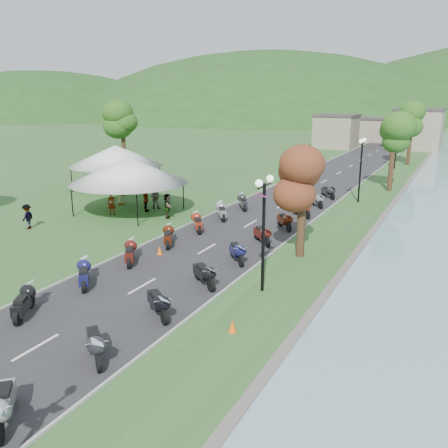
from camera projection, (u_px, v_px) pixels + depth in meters
The scene contains 11 objects.
road at pixel (306, 192), 41.93m from camera, with size 7.00×120.00×0.02m, color #2E2E30.
hills_backdrop at pixel (435, 118), 179.40m from camera, with size 360.00×120.00×76.00m, color #285621, non-canonical shape.
far_building at pixel (376, 130), 80.81m from camera, with size 18.00×16.00×5.00m, color gray.
moto_row_left at pixel (57, 288), 19.74m from camera, with size 2.60×39.10×1.10m, color #331411, non-canonical shape.
moto_row_right at pixel (221, 262), 22.82m from camera, with size 2.60×40.97×1.10m, color #331411, non-canonical shape.
vendor_tent_main at pixel (129, 185), 34.26m from camera, with size 5.68×5.68×4.00m, color white, non-canonical shape.
vendor_tent_side at pixel (116, 168), 42.61m from camera, with size 5.55×5.55×4.00m, color white, non-canonical shape.
tree_lakeside at pixel (302, 198), 24.48m from camera, with size 2.30×2.30×6.38m, color #356D1F, non-canonical shape.
pedestrian_a at pixel (112, 215), 34.00m from camera, with size 0.60×0.44×1.65m, color slate.
pedestrian_b at pixel (156, 208), 35.94m from camera, with size 0.85×0.46×1.74m, color slate.
pedestrian_c at pixel (29, 229), 30.51m from camera, with size 1.04×0.43×1.60m, color slate.
Camera 1 is at (12.29, 0.03, 8.33)m, focal length 38.00 mm.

